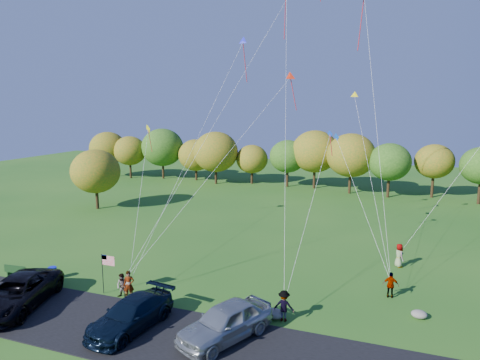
% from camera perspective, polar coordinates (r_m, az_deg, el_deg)
% --- Properties ---
extents(ground, '(140.00, 140.00, 0.00)m').
position_cam_1_polar(ground, '(26.96, -4.83, -16.30)').
color(ground, '#215819').
rests_on(ground, ground).
extents(asphalt_lane, '(44.00, 6.00, 0.06)m').
position_cam_1_polar(asphalt_lane, '(23.82, -9.15, -20.10)').
color(asphalt_lane, black).
rests_on(asphalt_lane, ground).
extents(treeline, '(75.62, 27.64, 8.32)m').
position_cam_1_polar(treeline, '(59.26, 8.80, 2.84)').
color(treeline, '#362513').
rests_on(treeline, ground).
extents(minivan_dark, '(4.68, 7.10, 1.81)m').
position_cam_1_polar(minivan_dark, '(29.24, -27.67, -13.22)').
color(minivan_dark, black).
rests_on(minivan_dark, asphalt_lane).
extents(minivan_navy, '(2.99, 5.77, 1.60)m').
position_cam_1_polar(minivan_navy, '(24.68, -14.35, -16.98)').
color(minivan_navy, black).
rests_on(minivan_navy, asphalt_lane).
extents(minivan_silver, '(4.34, 5.89, 1.87)m').
position_cam_1_polar(minivan_silver, '(23.02, -1.95, -18.36)').
color(minivan_silver, '#9CA2A6').
rests_on(minivan_silver, asphalt_lane).
extents(flyer_a, '(0.79, 0.69, 1.81)m').
position_cam_1_polar(flyer_a, '(28.15, -14.59, -13.40)').
color(flyer_a, '#4C4C59').
rests_on(flyer_a, ground).
extents(flyer_b, '(0.78, 0.62, 1.56)m').
position_cam_1_polar(flyer_b, '(28.46, -15.43, -13.44)').
color(flyer_b, '#4C4C59').
rests_on(flyer_b, ground).
extents(flyer_c, '(1.18, 0.71, 1.78)m').
position_cam_1_polar(flyer_c, '(24.93, 5.88, -16.34)').
color(flyer_c, '#4C4C59').
rests_on(flyer_c, ground).
extents(flyer_d, '(0.98, 0.42, 1.66)m').
position_cam_1_polar(flyer_d, '(29.06, 19.46, -13.06)').
color(flyer_d, '#4C4C59').
rests_on(flyer_d, ground).
extents(flyer_e, '(0.91, 1.03, 1.77)m').
position_cam_1_polar(flyer_e, '(34.39, 20.44, -9.40)').
color(flyer_e, '#4C4C59').
rests_on(flyer_e, ground).
extents(park_bench, '(1.74, 0.50, 0.96)m').
position_cam_1_polar(park_bench, '(34.15, -27.70, -10.73)').
color(park_bench, '#133413').
rests_on(park_bench, ground).
extents(trash_barrel, '(0.57, 0.57, 0.85)m').
position_cam_1_polar(trash_barrel, '(33.01, -23.72, -11.29)').
color(trash_barrel, '#0D17CD').
rests_on(trash_barrel, ground).
extents(flag_assembly, '(0.97, 0.63, 2.63)m').
position_cam_1_polar(flag_assembly, '(28.79, -17.44, -10.69)').
color(flag_assembly, black).
rests_on(flag_assembly, ground).
extents(boulder_near, '(1.10, 0.87, 0.55)m').
position_cam_1_polar(boulder_near, '(25.40, 4.55, -17.33)').
color(boulder_near, gray).
rests_on(boulder_near, ground).
extents(boulder_far, '(0.88, 0.73, 0.46)m').
position_cam_1_polar(boulder_far, '(27.32, 22.78, -16.18)').
color(boulder_far, slate).
rests_on(boulder_far, ground).
extents(kites_aloft, '(28.37, 7.64, 17.67)m').
position_cam_1_polar(kites_aloft, '(37.79, 8.80, 20.95)').
color(kites_aloft, '#F71B67').
rests_on(kites_aloft, ground).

